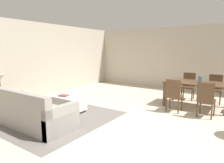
{
  "coord_description": "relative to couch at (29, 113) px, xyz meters",
  "views": [
    {
      "loc": [
        1.87,
        -3.64,
        1.73
      ],
      "look_at": [
        -1.29,
        1.0,
        0.81
      ],
      "focal_mm": 31.57,
      "sensor_mm": 36.0,
      "label": 1
    }
  ],
  "objects": [
    {
      "name": "ground_plane",
      "position": [
        2.18,
        1.11,
        -0.29
      ],
      "size": [
        10.8,
        10.8,
        0.0
      ],
      "primitive_type": "plane",
      "color": "beige"
    },
    {
      "name": "wall_back",
      "position": [
        2.18,
        6.11,
        1.06
      ],
      "size": [
        9.0,
        0.12,
        2.7
      ],
      "primitive_type": "cube",
      "color": "#BCB2A0",
      "rests_on": "ground_plane"
    },
    {
      "name": "wall_left",
      "position": [
        -2.32,
        1.61,
        1.06
      ],
      "size": [
        0.12,
        11.0,
        2.7
      ],
      "primitive_type": "cube",
      "color": "#BCB2A0",
      "rests_on": "ground_plane"
    },
    {
      "name": "area_rug",
      "position": [
        -0.04,
        0.65,
        -0.28
      ],
      "size": [
        3.0,
        2.8,
        0.01
      ],
      "primitive_type": "cube",
      "color": "slate",
      "rests_on": "ground_plane"
    },
    {
      "name": "couch",
      "position": [
        0.0,
        0.0,
        0.0
      ],
      "size": [
        2.26,
        0.88,
        0.86
      ],
      "color": "gray",
      "rests_on": "ground_plane"
    },
    {
      "name": "ottoman_table",
      "position": [
        -0.09,
        1.25,
        -0.06
      ],
      "size": [
        1.15,
        0.46,
        0.4
      ],
      "color": "silver",
      "rests_on": "ground_plane"
    },
    {
      "name": "side_table",
      "position": [
        -1.43,
        0.11,
        0.14
      ],
      "size": [
        0.4,
        0.4,
        0.54
      ],
      "color": "brown",
      "rests_on": "ground_plane"
    },
    {
      "name": "table_lamp",
      "position": [
        -1.43,
        0.11,
        0.66
      ],
      "size": [
        0.26,
        0.26,
        0.53
      ],
      "color": "brown",
      "rests_on": "side_table"
    },
    {
      "name": "dining_table",
      "position": [
        2.88,
        3.7,
        0.39
      ],
      "size": [
        1.77,
        1.0,
        0.76
      ],
      "color": "#513823",
      "rests_on": "ground_plane"
    },
    {
      "name": "dining_chair_near_left",
      "position": [
        2.47,
        2.81,
        0.23
      ],
      "size": [
        0.41,
        0.41,
        0.92
      ],
      "color": "#513823",
      "rests_on": "ground_plane"
    },
    {
      "name": "dining_chair_near_right",
      "position": [
        3.29,
        2.81,
        0.23
      ],
      "size": [
        0.42,
        0.42,
        0.92
      ],
      "color": "#513823",
      "rests_on": "ground_plane"
    },
    {
      "name": "dining_chair_far_left",
      "position": [
        2.45,
        4.59,
        0.23
      ],
      "size": [
        0.42,
        0.42,
        0.92
      ],
      "color": "#513823",
      "rests_on": "ground_plane"
    },
    {
      "name": "dining_chair_far_right",
      "position": [
        3.29,
        4.54,
        0.23
      ],
      "size": [
        0.43,
        0.43,
        0.92
      ],
      "color": "#513823",
      "rests_on": "ground_plane"
    },
    {
      "name": "vase_centerpiece",
      "position": [
        2.96,
        3.73,
        0.57
      ],
      "size": [
        0.11,
        0.11,
        0.19
      ],
      "primitive_type": "cylinder",
      "color": "slate",
      "rests_on": "dining_table"
    },
    {
      "name": "book_on_ottoman",
      "position": [
        -0.22,
        1.26,
        0.12
      ],
      "size": [
        0.3,
        0.25,
        0.03
      ],
      "primitive_type": "cube",
      "rotation": [
        0.0,
        0.0,
        0.21
      ],
      "color": "maroon",
      "rests_on": "ottoman_table"
    }
  ]
}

